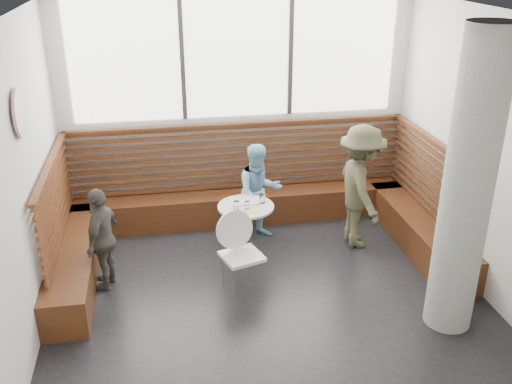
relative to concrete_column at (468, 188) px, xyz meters
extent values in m
cube|color=silver|center=(-1.85, 0.60, 0.00)|extent=(5.00, 5.00, 3.20)
cube|color=black|center=(-1.85, 0.60, -1.60)|extent=(5.00, 5.00, 0.01)
cube|color=white|center=(-1.85, 0.60, 1.60)|extent=(5.00, 5.00, 0.01)
cube|color=white|center=(-1.85, 3.08, 0.77)|extent=(4.50, 0.02, 1.65)
cube|color=#3F3F42|center=(-2.60, 3.06, 0.77)|extent=(0.06, 0.04, 1.65)
cube|color=#3F3F42|center=(-1.10, 3.06, 0.77)|extent=(0.06, 0.04, 1.65)
cube|color=#452311|center=(-1.85, 2.85, -1.38)|extent=(5.00, 0.50, 0.45)
cube|color=#452311|center=(-4.10, 1.85, -1.38)|extent=(0.50, 2.50, 0.45)
cube|color=#452311|center=(0.40, 1.85, -1.38)|extent=(0.50, 2.50, 0.45)
cube|color=#4B2612|center=(-1.85, 3.02, -0.65)|extent=(4.88, 0.08, 0.98)
cube|color=#4B2612|center=(-4.27, 1.85, -0.65)|extent=(0.08, 2.38, 0.98)
cube|color=#4B2612|center=(0.57, 1.85, -0.65)|extent=(0.08, 2.38, 0.98)
cylinder|color=gray|center=(0.00, 0.00, 0.00)|extent=(0.50, 0.50, 3.20)
cylinder|color=white|center=(-4.31, 1.00, 0.70)|extent=(0.03, 0.50, 0.50)
cylinder|color=silver|center=(-1.95, 1.77, -1.59)|extent=(0.46, 0.46, 0.02)
cylinder|color=silver|center=(-1.95, 1.77, -1.23)|extent=(0.07, 0.07, 0.71)
cylinder|color=#B7B7BA|center=(-1.95, 1.77, -0.87)|extent=(0.72, 0.72, 0.03)
cube|color=white|center=(-2.13, 0.97, -1.12)|extent=(0.44, 0.42, 0.04)
cylinder|color=white|center=(-2.13, 1.16, -0.86)|extent=(0.47, 0.11, 0.46)
cylinder|color=silver|center=(-2.31, 0.81, -1.37)|extent=(0.02, 0.02, 0.46)
cylinder|color=silver|center=(-1.95, 0.81, -1.37)|extent=(0.02, 0.02, 0.46)
cylinder|color=silver|center=(-2.31, 1.13, -1.37)|extent=(0.02, 0.02, 0.46)
cylinder|color=silver|center=(-1.95, 1.13, -1.37)|extent=(0.02, 0.02, 0.46)
imported|color=#4C4D33|center=(-0.39, 1.86, -0.75)|extent=(0.64, 1.10, 1.69)
imported|color=#82BCE2|center=(-1.69, 2.28, -0.91)|extent=(0.76, 0.65, 1.37)
imported|color=#54514C|center=(-3.72, 1.40, -0.96)|extent=(0.54, 0.81, 1.27)
cylinder|color=white|center=(-2.05, 1.86, -0.85)|extent=(0.21, 0.21, 0.01)
cylinder|color=white|center=(-1.85, 1.86, -0.85)|extent=(0.21, 0.21, 0.02)
cylinder|color=white|center=(-2.09, 1.67, -0.80)|extent=(0.07, 0.07, 0.12)
cylinder|color=white|center=(-1.95, 1.68, -0.81)|extent=(0.06, 0.06, 0.10)
cylinder|color=white|center=(-1.73, 1.82, -0.80)|extent=(0.08, 0.08, 0.12)
cube|color=#A5C64C|center=(-1.89, 1.61, -0.85)|extent=(0.22, 0.19, 0.00)
camera|label=1|loc=(-2.98, -4.73, 2.25)|focal=40.00mm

